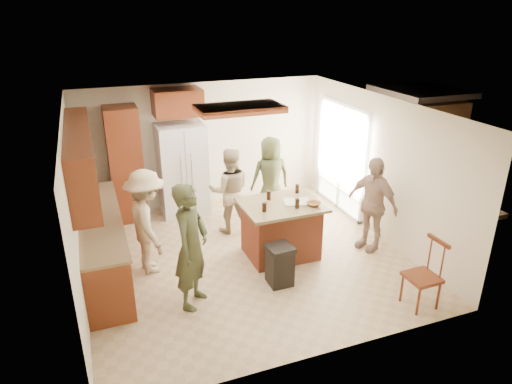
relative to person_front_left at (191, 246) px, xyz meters
name	(u,v)px	position (x,y,z in m)	size (l,w,h in m)	color
room_shell	(406,151)	(5.47, 2.59, -0.03)	(8.00, 5.20, 5.00)	tan
person_front_left	(191,246)	(0.00, 0.00, 0.00)	(0.65, 0.48, 1.79)	#393D23
person_behind_left	(230,191)	(1.16, 1.95, -0.11)	(0.77, 0.48, 1.58)	tan
person_behind_right	(270,176)	(2.13, 2.38, -0.11)	(0.77, 0.50, 1.57)	#3A4126
person_side_right	(372,204)	(3.18, 0.50, -0.08)	(0.95, 0.49, 1.63)	tan
person_counter	(147,222)	(-0.43, 1.10, -0.07)	(1.07, 0.50, 1.66)	tan
left_cabinetry	(95,215)	(-1.15, 1.35, 0.06)	(0.64, 3.00, 2.30)	maroon
back_wall_units	(139,149)	(-0.24, 3.15, 0.48)	(1.80, 0.60, 2.45)	maroon
refrigerator	(182,169)	(0.55, 3.07, 0.00)	(0.90, 0.76, 1.80)	white
kitchen_island	(281,229)	(1.67, 0.81, -0.42)	(1.28, 1.03, 0.93)	#A9492B
island_items	(297,201)	(1.90, 0.72, 0.07)	(1.00, 0.75, 0.15)	silver
trash_bin	(280,265)	(1.31, 0.02, -0.58)	(0.39, 0.39, 0.63)	black
spindle_chair	(423,277)	(2.93, -1.16, -0.44)	(0.43, 0.43, 0.99)	maroon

